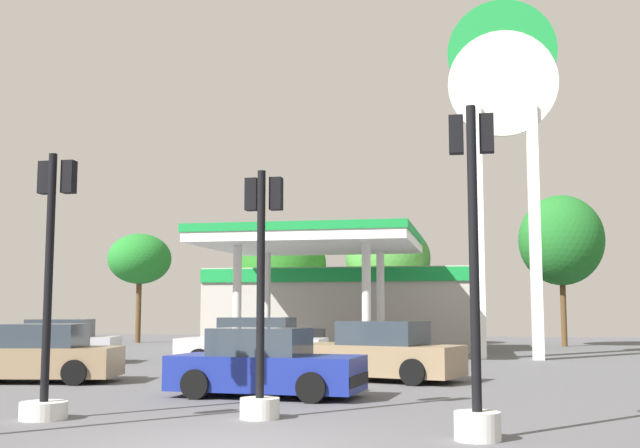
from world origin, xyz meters
name	(u,v)px	position (x,y,z in m)	size (l,w,h in m)	color
ground_plane	(226,448)	(0.00, 0.00, 0.00)	(90.00, 90.00, 0.00)	#56565B
gas_station	(339,301)	(-2.96, 25.42, 2.20)	(11.99, 13.55, 4.83)	#ADA89E
station_pole_sign	(504,125)	(4.38, 19.85, 8.80)	(4.13, 0.56, 13.71)	white
car_1	(38,356)	(-7.65, 8.12, 0.66)	(4.30, 2.39, 1.46)	black
car_2	(253,346)	(-3.47, 13.17, 0.72)	(4.49, 2.14, 1.59)	black
car_3	(265,366)	(-1.12, 6.03, 0.65)	(4.13, 2.09, 1.43)	black
car_4	(379,353)	(0.75, 10.28, 0.69)	(4.59, 2.95, 1.53)	black
car_5	(56,343)	(-10.94, 14.73, 0.68)	(4.44, 2.58, 1.49)	black
traffic_signal_0	(261,325)	(-0.33, 2.86, 1.55)	(0.67, 0.69, 4.21)	silver
traffic_signal_2	(475,316)	(3.26, 1.33, 1.72)	(0.65, 0.68, 4.78)	silver
traffic_signal_3	(48,327)	(-3.84, 2.06, 1.53)	(0.78, 0.78, 4.49)	silver
tree_0	(140,259)	(-15.34, 31.03, 4.65)	(3.53, 3.53, 6.09)	brown
tree_1	(282,265)	(-6.68, 29.35, 4.13)	(4.62, 4.62, 6.25)	brown
tree_2	(388,258)	(-1.28, 30.55, 4.48)	(4.42, 4.42, 6.32)	brown
tree_3	(561,240)	(7.45, 30.87, 5.30)	(4.21, 4.21, 7.58)	brown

